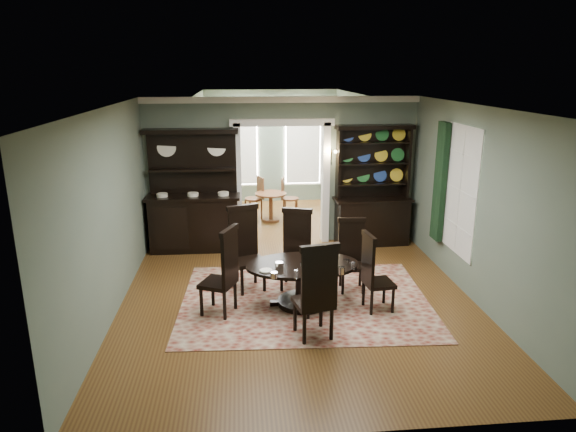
# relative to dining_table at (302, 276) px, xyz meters

# --- Properties ---
(room) EXTENTS (5.51, 6.01, 3.01)m
(room) POSITION_rel_dining_table_xyz_m (-0.05, 0.10, 1.10)
(room) COLOR brown
(room) RESTS_ON ground
(parlor) EXTENTS (3.51, 3.50, 3.01)m
(parlor) POSITION_rel_dining_table_xyz_m (-0.05, 5.59, 1.04)
(parlor) COLOR brown
(parlor) RESTS_ON ground
(doorway_trim) EXTENTS (2.08, 0.25, 2.57)m
(doorway_trim) POSITION_rel_dining_table_xyz_m (-0.05, 3.06, 1.14)
(doorway_trim) COLOR white
(doorway_trim) RESTS_ON floor
(right_window) EXTENTS (0.15, 1.47, 2.12)m
(right_window) POSITION_rel_dining_table_xyz_m (2.64, 0.98, 1.13)
(right_window) COLOR white
(right_window) RESTS_ON wall_right
(wall_sconce) EXTENTS (0.27, 0.21, 0.21)m
(wall_sconce) POSITION_rel_dining_table_xyz_m (0.90, 2.90, 1.42)
(wall_sconce) COLOR #B56F30
(wall_sconce) RESTS_ON back_wall_right
(rug) EXTENTS (3.98, 3.09, 0.01)m
(rug) POSITION_rel_dining_table_xyz_m (0.06, 0.14, -0.47)
(rug) COLOR maroon
(rug) RESTS_ON floor
(dining_table) EXTENTS (1.76, 1.65, 0.68)m
(dining_table) POSITION_rel_dining_table_xyz_m (0.00, 0.00, 0.00)
(dining_table) COLOR black
(dining_table) RESTS_ON rug
(centerpiece) EXTENTS (1.43, 0.92, 0.24)m
(centerpiece) POSITION_rel_dining_table_xyz_m (0.10, -0.09, 0.27)
(centerpiece) COLOR white
(centerpiece) RESTS_ON dining_table
(chair_far_left) EXTENTS (0.65, 0.64, 1.40)m
(chair_far_left) POSITION_rel_dining_table_xyz_m (-0.85, 0.77, 0.26)
(chair_far_left) COLOR black
(chair_far_left) RESTS_ON rug
(chair_far_mid) EXTENTS (0.60, 0.58, 1.32)m
(chair_far_mid) POSITION_rel_dining_table_xyz_m (-0.01, 0.76, 0.22)
(chair_far_mid) COLOR black
(chair_far_mid) RESTS_ON rug
(chair_far_right) EXTENTS (0.47, 0.45, 1.20)m
(chair_far_right) POSITION_rel_dining_table_xyz_m (0.88, 0.56, 0.16)
(chair_far_right) COLOR black
(chair_far_right) RESTS_ON rug
(chair_end_left) EXTENTS (0.63, 0.65, 1.35)m
(chair_end_left) POSITION_rel_dining_table_xyz_m (-1.17, -0.19, 0.24)
(chair_end_left) COLOR black
(chair_end_left) RESTS_ON rug
(chair_end_right) EXTENTS (0.48, 0.50, 1.22)m
(chair_end_right) POSITION_rel_dining_table_xyz_m (1.02, -0.28, 0.17)
(chair_end_right) COLOR black
(chair_end_right) RESTS_ON rug
(chair_near) EXTENTS (0.61, 0.59, 1.39)m
(chair_near) POSITION_rel_dining_table_xyz_m (0.05, -1.07, 0.26)
(chair_near) COLOR black
(chair_near) RESTS_ON rug
(sideboard) EXTENTS (1.84, 0.67, 2.41)m
(sideboard) POSITION_rel_dining_table_xyz_m (-1.84, 2.77, 0.37)
(sideboard) COLOR black
(sideboard) RESTS_ON floor
(welsh_dresser) EXTENTS (1.60, 0.65, 2.45)m
(welsh_dresser) POSITION_rel_dining_table_xyz_m (1.78, 2.79, 0.42)
(welsh_dresser) COLOR black
(welsh_dresser) RESTS_ON floor
(parlor_table) EXTENTS (0.75, 0.75, 0.69)m
(parlor_table) POSITION_rel_dining_table_xyz_m (-0.19, 4.60, -0.02)
(parlor_table) COLOR brown
(parlor_table) RESTS_ON parlor_floor
(parlor_chair_left) EXTENTS (0.47, 0.46, 1.01)m
(parlor_chair_left) POSITION_rel_dining_table_xyz_m (-0.53, 4.93, 0.07)
(parlor_chair_left) COLOR brown
(parlor_chair_left) RESTS_ON parlor_floor
(parlor_chair_right) EXTENTS (0.44, 0.43, 0.98)m
(parlor_chair_right) POSITION_rel_dining_table_xyz_m (0.23, 4.90, 0.05)
(parlor_chair_right) COLOR brown
(parlor_chair_right) RESTS_ON parlor_floor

